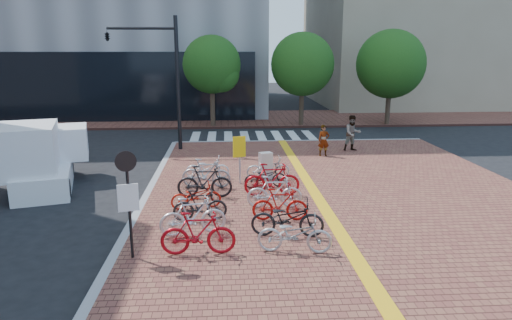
{
  "coord_description": "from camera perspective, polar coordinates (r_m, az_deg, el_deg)",
  "views": [
    {
      "loc": [
        -1.16,
        -13.1,
        5.15
      ],
      "look_at": [
        -0.09,
        2.73,
        1.3
      ],
      "focal_mm": 32.0,
      "sensor_mm": 36.0,
      "label": 1
    }
  ],
  "objects": [
    {
      "name": "bike_13",
      "position": [
        18.02,
        1.53,
        -0.98
      ],
      "size": [
        1.76,
        0.71,
        0.9
      ],
      "primitive_type": "imported",
      "rotation": [
        0.0,
        0.0,
        1.64
      ],
      "color": "#B7B7BC",
      "rests_on": "sidewalk"
    },
    {
      "name": "crosswalk",
      "position": [
        27.63,
        -0.36,
        2.91
      ],
      "size": [
        7.5,
        4.0,
        0.01
      ],
      "color": "silver",
      "rests_on": "ground"
    },
    {
      "name": "sidewalk",
      "position": [
        10.42,
        21.12,
        -16.51
      ],
      "size": [
        14.0,
        34.0,
        0.15
      ],
      "primitive_type": "cube",
      "color": "brown",
      "rests_on": "ground"
    },
    {
      "name": "bike_2",
      "position": [
        13.75,
        -7.01,
        -5.63
      ],
      "size": [
        1.66,
        0.63,
        0.97
      ],
      "primitive_type": "imported",
      "rotation": [
        0.0,
        0.0,
        1.68
      ],
      "color": "black",
      "rests_on": "sidewalk"
    },
    {
      "name": "bike_8",
      "position": [
        12.56,
        3.95,
        -7.27
      ],
      "size": [
        2.07,
        0.97,
        1.05
      ],
      "primitive_type": "imported",
      "rotation": [
        0.0,
        0.0,
        1.43
      ],
      "color": "black",
      "rests_on": "sidewalk"
    },
    {
      "name": "notice_sign",
      "position": [
        11.29,
        -15.71,
        -3.84
      ],
      "size": [
        0.5,
        0.17,
        2.71
      ],
      "color": "black",
      "rests_on": "sidewalk"
    },
    {
      "name": "bike_4",
      "position": [
        15.83,
        -6.44,
        -2.7
      ],
      "size": [
        1.91,
        0.57,
        1.14
      ],
      "primitive_type": "imported",
      "rotation": [
        0.0,
        0.0,
        1.55
      ],
      "color": "black",
      "rests_on": "sidewalk"
    },
    {
      "name": "utility_box",
      "position": [
        18.04,
        1.21,
        -0.71
      ],
      "size": [
        0.57,
        0.48,
        1.06
      ],
      "primitive_type": "cube",
      "rotation": [
        0.0,
        0.0,
        0.31
      ],
      "color": "silver",
      "rests_on": "sidewalk"
    },
    {
      "name": "yellow_sign",
      "position": [
        17.21,
        -2.05,
        1.12
      ],
      "size": [
        0.49,
        0.2,
        1.84
      ],
      "color": "#B7B7BC",
      "rests_on": "sidewalk"
    },
    {
      "name": "street_trees",
      "position": [
        31.19,
        7.76,
        11.59
      ],
      "size": [
        16.2,
        4.6,
        6.35
      ],
      "color": "#38281E",
      "rests_on": "far_sidewalk"
    },
    {
      "name": "bike_7",
      "position": [
        11.64,
        4.85,
        -9.2
      ],
      "size": [
        1.95,
        0.94,
        0.98
      ],
      "primitive_type": "imported",
      "rotation": [
        0.0,
        0.0,
        1.41
      ],
      "color": "#A6A6AB",
      "rests_on": "sidewalk"
    },
    {
      "name": "far_sidewalk",
      "position": [
        34.49,
        -1.91,
        5.18
      ],
      "size": [
        70.0,
        8.0,
        0.15
      ],
      "primitive_type": "cube",
      "color": "brown",
      "rests_on": "ground"
    },
    {
      "name": "traffic_light_pole",
      "position": [
        23.57,
        -13.63,
        12.2
      ],
      "size": [
        3.55,
        1.37,
        6.61
      ],
      "color": "black",
      "rests_on": "sidewalk"
    },
    {
      "name": "bike_9",
      "position": [
        13.68,
        3.02,
        -5.58
      ],
      "size": [
        1.7,
        0.61,
        1.0
      ],
      "primitive_type": "imported",
      "rotation": [
        0.0,
        0.0,
        1.49
      ],
      "color": "#A3100B",
      "rests_on": "sidewalk"
    },
    {
      "name": "pedestrian_b",
      "position": [
        23.5,
        11.98,
        3.3
      ],
      "size": [
        0.96,
        0.8,
        1.8
      ],
      "primitive_type": "imported",
      "rotation": [
        0.0,
        0.0,
        0.14
      ],
      "color": "#4E5462",
      "rests_on": "sidewalk"
    },
    {
      "name": "bike_5",
      "position": [
        16.95,
        -6.26,
        -1.67
      ],
      "size": [
        1.89,
        0.8,
        1.1
      ],
      "primitive_type": "imported",
      "rotation": [
        0.0,
        0.0,
        1.41
      ],
      "color": "#A4A4A9",
      "rests_on": "sidewalk"
    },
    {
      "name": "bike_6",
      "position": [
        18.12,
        -6.1,
        -0.97
      ],
      "size": [
        1.72,
        0.62,
        0.9
      ],
      "primitive_type": "imported",
      "rotation": [
        0.0,
        0.0,
        1.56
      ],
      "color": "white",
      "rests_on": "sidewalk"
    },
    {
      "name": "kerb_west",
      "position": [
        9.97,
        -20.9,
        -17.94
      ],
      "size": [
        0.25,
        34.0,
        0.15
      ],
      "primitive_type": "cube",
      "color": "gray",
      "rests_on": "ground"
    },
    {
      "name": "ground",
      "position": [
        14.12,
        1.11,
        -7.75
      ],
      "size": [
        120.0,
        120.0,
        0.0
      ],
      "primitive_type": "plane",
      "color": "black",
      "rests_on": "ground"
    },
    {
      "name": "building_beige",
      "position": [
        49.15,
        20.04,
        17.36
      ],
      "size": [
        20.0,
        18.0,
        18.0
      ],
      "primitive_type": "cube",
      "color": "gray",
      "rests_on": "ground"
    },
    {
      "name": "bike_10",
      "position": [
        14.71,
        2.33,
        -4.03
      ],
      "size": [
        1.8,
        0.57,
        1.07
      ],
      "primitive_type": "imported",
      "rotation": [
        0.0,
        0.0,
        1.53
      ],
      "color": "silver",
      "rests_on": "sidewalk"
    },
    {
      "name": "kerb_north",
      "position": [
        25.94,
        5.43,
        2.3
      ],
      "size": [
        14.0,
        0.25,
        0.15
      ],
      "primitive_type": "cube",
      "color": "gray",
      "rests_on": "ground"
    },
    {
      "name": "bike_0",
      "position": [
        11.54,
        -7.26,
        -9.08
      ],
      "size": [
        1.87,
        0.54,
        1.13
      ],
      "primitive_type": "imported",
      "rotation": [
        0.0,
        0.0,
        1.57
      ],
      "color": "#9D0B15",
      "rests_on": "sidewalk"
    },
    {
      "name": "bike_3",
      "position": [
        14.81,
        -7.5,
        -4.48
      ],
      "size": [
        1.69,
        0.86,
        0.85
      ],
      "primitive_type": "imported",
      "rotation": [
        0.0,
        0.0,
        1.76
      ],
      "color": "#AF180C",
      "rests_on": "sidewalk"
    },
    {
      "name": "bike_1",
      "position": [
        12.72,
        -7.89,
        -6.96
      ],
      "size": [
        1.9,
        0.86,
        1.1
      ],
      "primitive_type": "imported",
      "rotation": [
        0.0,
        0.0,
        1.76
      ],
      "color": "silver",
      "rests_on": "sidewalk"
    },
    {
      "name": "bike_11",
      "position": [
        15.92,
        2.02,
        -2.46
      ],
      "size": [
        1.96,
        0.56,
        1.17
      ],
      "primitive_type": "imported",
      "rotation": [
        0.0,
        0.0,
        1.58
      ],
      "color": "#9E0B12",
      "rests_on": "sidewalk"
    },
    {
      "name": "box_truck",
      "position": [
        18.86,
        -25.09,
        0.25
      ],
      "size": [
        3.01,
        4.76,
        2.55
      ],
      "color": "white",
      "rests_on": "ground"
    },
    {
      "name": "pedestrian_a",
      "position": [
        22.12,
        8.46,
        2.42
      ],
      "size": [
        0.56,
        0.38,
        1.5
      ],
      "primitive_type": "imported",
      "rotation": [
        0.0,
        0.0,
        0.05
      ],
      "color": "gray",
      "rests_on": "sidewalk"
    },
    {
      "name": "bike_12",
      "position": [
        16.9,
        1.17,
        -2.1
      ],
      "size": [
        1.65,
        0.77,
        0.83
      ],
      "primitive_type": "imported",
      "rotation": [
        0.0,
        0.0,
        1.71
      ],
      "color": "black",
      "rests_on": "sidewalk"
    },
    {
      "name": "tactile_strip",
      "position": [
        10.02,
        15.74,
        -16.81
      ],
      "size": [
        0.4,
        34.0,
        0.01
      ],
      "primitive_type": "cube",
      "color": "#EDAF15",
      "rests_on": "sidewalk"
    }
  ]
}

